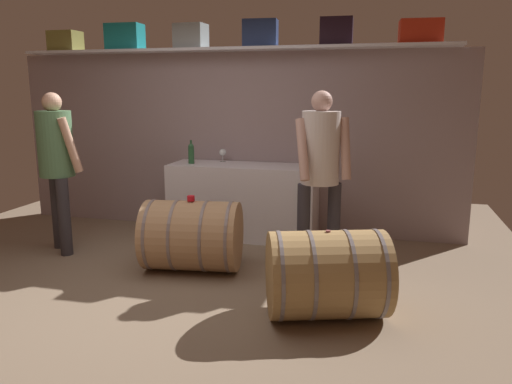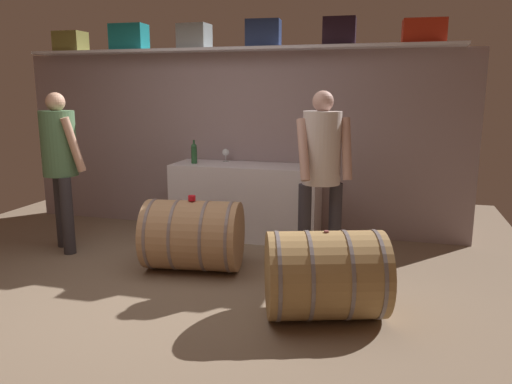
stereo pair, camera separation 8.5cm
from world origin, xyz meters
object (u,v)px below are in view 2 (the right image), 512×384
object	(u,v)px
tasting_cup	(192,198)
winemaker_pouring	(60,155)
wine_barrel_near	(193,235)
toolcase_teal	(129,37)
toolcase_red	(424,31)
toolcase_grey	(194,36)
visitor_tasting	(322,161)
toolcase_olive	(71,42)
toolcase_navy	(263,33)
wine_glass	(226,153)
toolcase_black	(339,31)
work_cabinet	(246,201)
wine_barrel_far	(325,275)
wine_bottle_green	(194,153)

from	to	relation	value
tasting_cup	winemaker_pouring	distance (m)	1.58
wine_barrel_near	winemaker_pouring	xyz separation A→B (m)	(-1.54, 0.18, 0.69)
toolcase_teal	toolcase_red	distance (m)	3.37
toolcase_grey	visitor_tasting	size ratio (longest dim) A/B	0.21
toolcase_olive	toolcase_teal	world-z (taller)	toolcase_teal
toolcase_navy	wine_glass	world-z (taller)	toolcase_navy
toolcase_olive	toolcase_teal	size ratio (longest dim) A/B	0.84
toolcase_black	tasting_cup	size ratio (longest dim) A/B	4.89
work_cabinet	wine_barrel_near	bearing A→B (deg)	-98.31
toolcase_grey	toolcase_navy	size ratio (longest dim) A/B	0.92
toolcase_black	wine_barrel_far	world-z (taller)	toolcase_black
toolcase_navy	toolcase_red	world-z (taller)	toolcase_navy
wine_barrel_near	visitor_tasting	distance (m)	1.40
work_cabinet	wine_barrel_far	xyz separation A→B (m)	(1.18, -1.86, -0.09)
toolcase_olive	visitor_tasting	world-z (taller)	toolcase_olive
wine_barrel_far	winemaker_pouring	xyz separation A→B (m)	(-2.89, 0.87, 0.69)
wine_bottle_green	tasting_cup	world-z (taller)	wine_bottle_green
tasting_cup	work_cabinet	bearing A→B (deg)	81.50
winemaker_pouring	toolcase_red	bearing A→B (deg)	59.91
toolcase_navy	winemaker_pouring	bearing A→B (deg)	-151.96
wine_barrel_near	wine_barrel_far	distance (m)	1.52
toolcase_black	winemaker_pouring	world-z (taller)	toolcase_black
toolcase_teal	tasting_cup	xyz separation A→B (m)	(1.34, -1.37, -1.61)
toolcase_grey	toolcase_teal	bearing A→B (deg)	-176.70
wine_glass	wine_barrel_near	world-z (taller)	wine_glass
toolcase_teal	wine_barrel_far	distance (m)	3.92
wine_bottle_green	wine_glass	size ratio (longest dim) A/B	1.77
toolcase_teal	toolcase_navy	distance (m)	1.67
toolcase_black	wine_bottle_green	world-z (taller)	toolcase_black
toolcase_black	wine_bottle_green	bearing A→B (deg)	-173.01
toolcase_navy	wine_glass	size ratio (longest dim) A/B	2.45
toolcase_grey	tasting_cup	xyz separation A→B (m)	(0.50, -1.37, -1.60)
toolcase_navy	work_cabinet	size ratio (longest dim) A/B	0.22
wine_barrel_far	visitor_tasting	world-z (taller)	visitor_tasting
toolcase_navy	wine_barrel_near	world-z (taller)	toolcase_navy
toolcase_navy	visitor_tasting	distance (m)	1.80
wine_barrel_near	visitor_tasting	size ratio (longest dim) A/B	0.58
tasting_cup	visitor_tasting	world-z (taller)	visitor_tasting
wine_bottle_green	toolcase_grey	bearing A→B (deg)	104.81
toolcase_red	tasting_cup	distance (m)	2.91
toolcase_grey	toolcase_red	world-z (taller)	toolcase_grey
toolcase_navy	toolcase_red	distance (m)	1.70
toolcase_red	wine_barrel_far	world-z (taller)	toolcase_red
toolcase_red	winemaker_pouring	distance (m)	3.96
wine_glass	winemaker_pouring	distance (m)	1.83
toolcase_grey	toolcase_red	distance (m)	2.53
work_cabinet	visitor_tasting	xyz separation A→B (m)	(0.98, -0.79, 0.61)
toolcase_black	wine_bottle_green	size ratio (longest dim) A/B	1.25
toolcase_grey	toolcase_black	xyz separation A→B (m)	(1.67, 0.00, 0.01)
wine_glass	toolcase_black	bearing A→B (deg)	1.08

